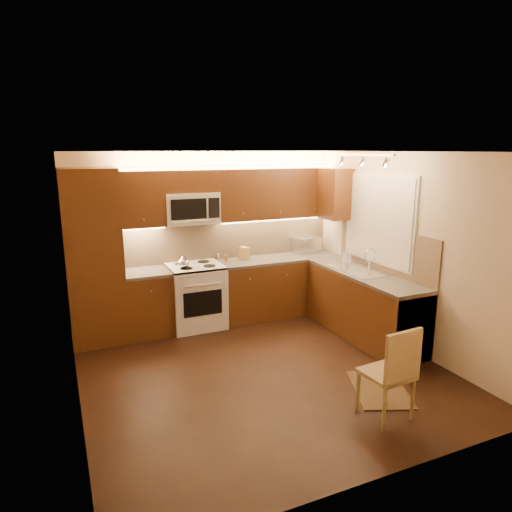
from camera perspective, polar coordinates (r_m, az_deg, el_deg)
name	(u,v)px	position (r m, az deg, el deg)	size (l,w,h in m)	color
floor	(263,371)	(5.53, 0.91, -14.08)	(4.00, 4.00, 0.01)	black
ceiling	(264,152)	(4.92, 1.01, 12.81)	(4.00, 4.00, 0.01)	beige
wall_back	(208,237)	(6.91, -6.01, 2.37)	(4.00, 0.01, 2.50)	beige
wall_front	(380,331)	(3.46, 15.15, -8.99)	(4.00, 0.01, 2.50)	beige
wall_left	(70,289)	(4.64, -22.12, -3.82)	(0.01, 4.00, 2.50)	beige
wall_right	(406,252)	(6.17, 18.08, 0.51)	(0.01, 4.00, 2.50)	beige
pantry	(94,258)	(6.33, -19.48, -0.22)	(0.70, 0.60, 2.30)	#4C2B10
base_cab_back_left	(148,304)	(6.60, -13.27, -5.79)	(0.62, 0.60, 0.86)	#4C2B10
counter_back_left	(146,273)	(6.47, -13.48, -2.01)	(0.62, 0.60, 0.04)	#312F2D
base_cab_back_right	(278,287)	(7.21, 2.79, -3.82)	(1.92, 0.60, 0.86)	#4C2B10
counter_back_right	(279,259)	(7.10, 2.83, -0.34)	(1.92, 0.60, 0.04)	#312F2D
base_cab_right	(364,306)	(6.50, 13.23, -6.08)	(0.60, 2.00, 0.86)	#4C2B10
counter_right	(366,275)	(6.37, 13.44, -2.25)	(0.60, 2.00, 0.04)	#312F2D
dishwasher	(399,323)	(5.99, 17.27, -7.99)	(0.58, 0.60, 0.84)	silver
backsplash_back	(230,239)	(7.02, -3.26, 2.18)	(3.30, 0.02, 0.60)	tan
backsplash_right	(384,250)	(6.47, 15.64, 0.78)	(0.02, 2.00, 0.60)	tan
upper_cab_back_left	(140,199)	(6.41, -14.16, 6.88)	(0.62, 0.35, 0.75)	#4C2B10
upper_cab_back_right	(276,193)	(7.04, 2.46, 7.78)	(1.92, 0.35, 0.75)	#4C2B10
upper_cab_bridge	(190,181)	(6.55, -8.24, 9.19)	(0.76, 0.35, 0.31)	#4C2B10
upper_cab_right_corner	(335,194)	(7.07, 9.77, 7.62)	(0.35, 0.50, 0.75)	#4C2B10
stove	(196,296)	(6.71, -7.44, -4.94)	(0.76, 0.65, 0.92)	silver
microwave	(191,208)	(6.57, -8.10, 5.92)	(0.76, 0.38, 0.44)	silver
window_frame	(379,219)	(6.51, 14.99, 4.48)	(0.03, 1.44, 1.24)	silver
window_blinds	(378,219)	(6.50, 14.85, 4.47)	(0.02, 1.36, 1.16)	silver
sink	(359,265)	(6.46, 12.68, -1.12)	(0.52, 0.86, 0.15)	silver
faucet	(370,259)	(6.55, 13.99, -0.32)	(0.20, 0.04, 0.30)	silver
track_light_bar	(363,155)	(6.06, 13.08, 12.15)	(0.04, 1.20, 0.03)	silver
kettle	(183,262)	(6.41, -9.04, -0.68)	(0.17, 0.17, 0.19)	silver
toaster_oven	(306,245)	(7.46, 6.16, 1.41)	(0.42, 0.31, 0.25)	silver
knife_block	(244,254)	(6.91, -1.46, 0.31)	(0.09, 0.14, 0.20)	olive
spice_jar_a	(218,257)	(6.96, -4.71, -0.08)	(0.04, 0.04, 0.09)	silver
spice_jar_b	(243,255)	(7.01, -1.57, 0.09)	(0.04, 0.04, 0.10)	brown
spice_jar_c	(218,256)	(6.95, -4.71, -0.04)	(0.05, 0.05, 0.10)	silver
spice_jar_d	(226,258)	(6.85, -3.77, -0.26)	(0.05, 0.05, 0.09)	olive
soap_bottle	(347,256)	(6.84, 11.19, 0.03)	(0.10, 0.10, 0.22)	silver
rug	(379,389)	(5.31, 15.07, -15.69)	(0.54, 0.81, 0.01)	black
dining_chair	(387,371)	(4.66, 15.89, -13.60)	(0.42, 0.42, 0.94)	olive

